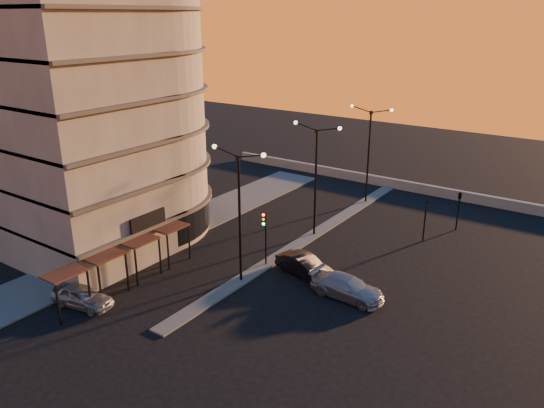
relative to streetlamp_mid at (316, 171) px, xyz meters
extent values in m
plane|color=black|center=(0.00, -10.00, -5.59)|extent=(120.00, 120.00, 0.00)
cube|color=#535350|center=(-10.50, -6.00, -5.53)|extent=(5.00, 40.00, 0.12)
cube|color=#535350|center=(0.00, 0.00, -5.53)|extent=(1.20, 36.00, 0.12)
cube|color=slate|center=(2.00, 16.00, -5.09)|extent=(44.00, 0.50, 1.00)
cylinder|color=slate|center=(-14.00, -8.00, 6.91)|extent=(14.00, 14.00, 25.00)
cube|color=slate|center=(-14.00, -13.00, 6.91)|extent=(14.00, 10.00, 25.00)
cylinder|color=black|center=(-14.00, -8.00, -3.99)|extent=(14.16, 14.16, 2.40)
cube|color=black|center=(-6.80, -12.00, -1.99)|extent=(0.15, 3.20, 1.20)
cylinder|color=black|center=(0.00, -10.00, -1.09)|extent=(0.18, 0.18, 9.00)
cube|color=black|center=(0.00, -10.00, 3.31)|extent=(0.25, 0.25, 0.35)
sphere|color=#FFE5B2|center=(-2.00, -10.00, 3.76)|extent=(0.32, 0.32, 0.32)
sphere|color=#FFE5B2|center=(2.00, -10.00, 3.76)|extent=(0.32, 0.32, 0.32)
cylinder|color=black|center=(0.00, 0.00, -1.09)|extent=(0.18, 0.18, 9.00)
cube|color=black|center=(0.00, 0.00, 3.31)|extent=(0.25, 0.25, 0.35)
sphere|color=#FFE5B2|center=(-2.00, 0.00, 3.76)|extent=(0.32, 0.32, 0.32)
sphere|color=#FFE5B2|center=(2.00, 0.00, 3.76)|extent=(0.32, 0.32, 0.32)
cylinder|color=black|center=(0.00, 10.00, -1.09)|extent=(0.18, 0.18, 9.00)
cube|color=black|center=(0.00, 10.00, 3.31)|extent=(0.25, 0.25, 0.35)
sphere|color=#FFE5B2|center=(-2.00, 10.00, 3.76)|extent=(0.32, 0.32, 0.32)
sphere|color=#FFE5B2|center=(2.00, 10.00, 3.76)|extent=(0.32, 0.32, 0.32)
cylinder|color=black|center=(0.00, -7.00, -3.99)|extent=(0.12, 0.12, 3.20)
cube|color=black|center=(0.00, -7.18, -1.84)|extent=(0.28, 0.16, 1.00)
sphere|color=#FF0C05|center=(0.00, -7.28, -1.49)|extent=(0.20, 0.20, 0.20)
sphere|color=orange|center=(0.00, -7.28, -1.84)|extent=(0.20, 0.20, 0.20)
sphere|color=#0CFF26|center=(0.00, -7.28, -2.19)|extent=(0.20, 0.20, 0.20)
cylinder|color=black|center=(8.00, 4.00, -4.19)|extent=(0.12, 0.12, 2.80)
imported|color=black|center=(8.00, 4.00, -2.39)|extent=(0.13, 0.16, 0.80)
cylinder|color=black|center=(9.50, 8.00, -4.19)|extent=(0.12, 0.12, 2.80)
imported|color=black|center=(9.50, 8.00, -2.39)|extent=(0.42, 1.99, 0.80)
imported|color=gray|center=(-6.20, -18.45, -4.88)|extent=(4.41, 2.40, 1.42)
imported|color=black|center=(3.14, -6.69, -4.85)|extent=(4.72, 2.44, 1.48)
imported|color=gray|center=(7.12, -7.78, -4.86)|extent=(5.06, 2.15, 1.46)
camera|label=1|loc=(20.71, -35.87, 12.00)|focal=35.00mm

